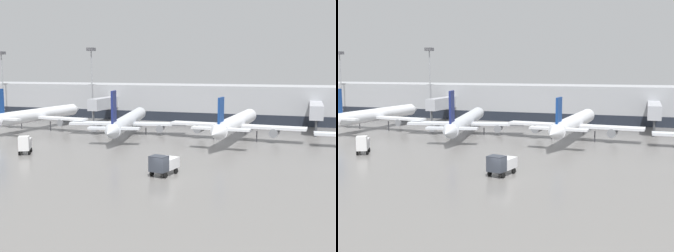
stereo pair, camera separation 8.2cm
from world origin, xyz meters
TOP-DOWN VIEW (x-y plane):
  - ground_plane at (0.00, 0.00)m, footprint 320.00×320.00m
  - terminal_building at (-0.04, 61.86)m, footprint 160.00×30.94m
  - parked_jet_0 at (3.72, 30.79)m, footprint 25.31×32.65m
  - parked_jet_1 at (-39.78, 31.23)m, footprint 24.78×31.75m
  - parked_jet_3 at (-18.20, 31.24)m, footprint 23.72×36.28m
  - service_truck_0 at (-0.55, 1.98)m, footprint 2.91×4.50m
  - service_truck_1 at (-25.43, 7.90)m, footprint 3.28×4.13m
  - apron_light_mast_0 at (-36.74, 50.72)m, footprint 1.80×1.80m
  - apron_light_mast_3 at (-64.69, 50.86)m, footprint 1.80×1.80m

SIDE VIEW (x-z plane):
  - ground_plane at x=0.00m, z-range 0.00..0.00m
  - service_truck_0 at x=-0.55m, z-range 0.15..2.78m
  - service_truck_1 at x=-25.43m, z-range 0.11..3.01m
  - parked_jet_3 at x=-18.20m, z-range -2.06..7.38m
  - parked_jet_1 at x=-39.78m, z-range -1.48..7.85m
  - parked_jet_0 at x=3.72m, z-range -1.14..7.51m
  - terminal_building at x=-0.04m, z-range 0.00..9.00m
  - apron_light_mast_3 at x=-64.69m, z-range 5.22..23.15m
  - apron_light_mast_0 at x=-36.74m, z-range 5.33..23.85m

